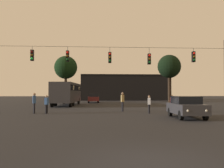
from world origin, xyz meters
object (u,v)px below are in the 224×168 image
(city_bus, at_px, (67,92))
(pedestrian_near_bus, at_px, (47,103))
(pedestrian_crossing_right, at_px, (123,100))
(tree_left_silhouette, at_px, (169,67))
(pedestrian_trailing, at_px, (172,102))
(pedestrian_crossing_center, at_px, (34,102))
(tree_behind_building, at_px, (66,68))
(car_far_left, at_px, (93,98))
(pedestrian_crossing_left, at_px, (149,103))
(car_near_right, at_px, (186,107))

(city_bus, distance_m, pedestrian_near_bus, 13.74)
(pedestrian_crossing_right, distance_m, tree_left_silhouette, 23.35)
(pedestrian_near_bus, xyz_separation_m, pedestrian_trailing, (11.15, 1.36, -0.01))
(pedestrian_near_bus, bearing_deg, pedestrian_crossing_center, 174.83)
(city_bus, height_order, tree_behind_building, tree_behind_building)
(city_bus, distance_m, car_far_left, 9.33)
(car_far_left, xyz_separation_m, pedestrian_near_bus, (-3.93, -22.25, 0.07))
(car_far_left, distance_m, pedestrian_trailing, 22.10)
(city_bus, xyz_separation_m, car_far_left, (3.57, 8.55, -1.07))
(pedestrian_crossing_center, height_order, pedestrian_near_bus, pedestrian_crossing_center)
(pedestrian_crossing_center, relative_size, pedestrian_trailing, 1.13)
(car_far_left, height_order, pedestrian_crossing_right, pedestrian_crossing_right)
(car_far_left, height_order, pedestrian_near_bus, pedestrian_near_bus)
(pedestrian_trailing, xyz_separation_m, tree_left_silhouette, (5.91, 21.13, 5.32))
(city_bus, relative_size, tree_behind_building, 1.35)
(pedestrian_crossing_right, bearing_deg, city_bus, 118.74)
(pedestrian_near_bus, bearing_deg, pedestrian_crossing_left, -2.58)
(tree_behind_building, bearing_deg, pedestrian_trailing, -62.96)
(city_bus, relative_size, car_far_left, 2.56)
(pedestrian_near_bus, relative_size, tree_behind_building, 0.19)
(car_near_right, xyz_separation_m, pedestrian_crossing_center, (-11.41, 4.63, 0.19))
(pedestrian_near_bus, height_order, pedestrian_trailing, pedestrian_near_bus)
(pedestrian_crossing_center, bearing_deg, pedestrian_near_bus, -5.17)
(car_far_left, relative_size, pedestrian_near_bus, 2.82)
(car_near_right, height_order, tree_left_silhouette, tree_left_silhouette)
(tree_behind_building, bearing_deg, car_near_right, -69.05)
(pedestrian_crossing_right, xyz_separation_m, tree_left_silhouette, (10.40, 20.26, 5.16))
(pedestrian_near_bus, bearing_deg, tree_left_silhouette, 52.81)
(city_bus, relative_size, pedestrian_crossing_right, 6.25)
(pedestrian_crossing_left, bearing_deg, pedestrian_crossing_right, 127.19)
(pedestrian_crossing_center, xyz_separation_m, pedestrian_near_bus, (1.04, -0.09, -0.12))
(pedestrian_crossing_center, xyz_separation_m, tree_left_silhouette, (18.10, 22.39, 5.19))
(tree_behind_building, bearing_deg, tree_left_silhouette, -8.44)
(city_bus, height_order, pedestrian_near_bus, city_bus)
(city_bus, relative_size, tree_left_silhouette, 1.35)
(car_near_right, distance_m, tree_behind_building, 32.25)
(city_bus, bearing_deg, pedestrian_crossing_right, -61.26)
(city_bus, relative_size, pedestrian_crossing_center, 6.41)
(pedestrian_crossing_right, bearing_deg, pedestrian_near_bus, -161.56)
(tree_left_silhouette, relative_size, tree_behind_building, 1.00)
(pedestrian_trailing, relative_size, tree_left_silhouette, 0.19)
(pedestrian_crossing_center, bearing_deg, pedestrian_trailing, 5.91)
(pedestrian_trailing, relative_size, tree_behind_building, 0.19)
(pedestrian_crossing_center, height_order, pedestrian_crossing_right, pedestrian_crossing_right)
(pedestrian_near_bus, bearing_deg, car_far_left, 79.97)
(car_far_left, distance_m, pedestrian_crossing_left, 23.12)
(city_bus, bearing_deg, car_far_left, 67.34)
(city_bus, height_order, pedestrian_trailing, city_bus)
(city_bus, height_order, tree_left_silhouette, tree_left_silhouette)
(pedestrian_near_bus, height_order, tree_behind_building, tree_behind_building)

